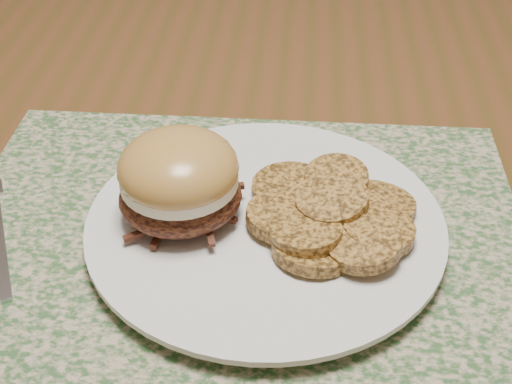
# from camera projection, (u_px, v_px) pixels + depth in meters

# --- Properties ---
(dining_table) EXTENTS (1.50, 0.90, 0.75)m
(dining_table) POSITION_uv_depth(u_px,v_px,m) (349.00, 238.00, 0.68)
(dining_table) COLOR brown
(dining_table) RESTS_ON ground
(placemat) EXTENTS (0.45, 0.33, 0.00)m
(placemat) POSITION_uv_depth(u_px,v_px,m) (239.00, 232.00, 0.56)
(placemat) COLOR #30542B
(placemat) RESTS_ON dining_table
(dinner_plate) EXTENTS (0.26, 0.26, 0.02)m
(dinner_plate) POSITION_uv_depth(u_px,v_px,m) (265.00, 227.00, 0.55)
(dinner_plate) COLOR silver
(dinner_plate) RESTS_ON placemat
(pork_sandwich) EXTENTS (0.12, 0.12, 0.07)m
(pork_sandwich) POSITION_uv_depth(u_px,v_px,m) (179.00, 180.00, 0.53)
(pork_sandwich) COLOR black
(pork_sandwich) RESTS_ON dinner_plate
(roasted_potatoes) EXTENTS (0.15, 0.16, 0.04)m
(roasted_potatoes) POSITION_uv_depth(u_px,v_px,m) (330.00, 214.00, 0.54)
(roasted_potatoes) COLOR #A3722F
(roasted_potatoes) RESTS_ON dinner_plate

